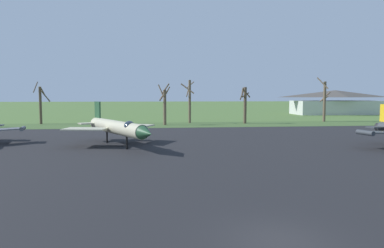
% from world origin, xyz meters
% --- Properties ---
extents(ground_plane, '(600.00, 600.00, 0.00)m').
position_xyz_m(ground_plane, '(0.00, 0.00, 0.00)').
color(ground_plane, '#4C6B33').
extents(asphalt_apron, '(90.59, 59.55, 0.05)m').
position_xyz_m(asphalt_apron, '(0.00, 17.87, 0.03)').
color(asphalt_apron, black).
rests_on(asphalt_apron, ground).
extents(grass_verge_strip, '(150.59, 12.00, 0.06)m').
position_xyz_m(grass_verge_strip, '(0.00, 53.64, 0.03)').
color(grass_verge_strip, '#415C2D').
rests_on(grass_verge_strip, ground).
extents(jet_fighter_front_left, '(10.27, 14.65, 4.94)m').
position_xyz_m(jet_fighter_front_left, '(-8.68, 26.19, 2.20)').
color(jet_fighter_front_left, '#B7B293').
rests_on(jet_fighter_front_left, ground).
extents(bare_tree_left_of_center, '(2.82, 2.78, 8.41)m').
position_xyz_m(bare_tree_left_of_center, '(-26.58, 58.52, 4.09)').
color(bare_tree_left_of_center, brown).
rests_on(bare_tree_left_of_center, ground).
extents(bare_tree_center, '(2.42, 2.43, 7.99)m').
position_xyz_m(bare_tree_center, '(-2.48, 53.66, 4.04)').
color(bare_tree_center, brown).
rests_on(bare_tree_center, ground).
extents(bare_tree_right_of_center, '(2.91, 2.95, 8.79)m').
position_xyz_m(bare_tree_right_of_center, '(2.70, 57.62, 4.75)').
color(bare_tree_right_of_center, brown).
rests_on(bare_tree_right_of_center, ground).
extents(bare_tree_far_right, '(2.12, 2.04, 7.33)m').
position_xyz_m(bare_tree_far_right, '(13.62, 55.37, 4.09)').
color(bare_tree_far_right, brown).
rests_on(bare_tree_far_right, ground).
extents(bare_tree_backdrop_extra, '(3.37, 3.37, 9.54)m').
position_xyz_m(bare_tree_backdrop_extra, '(31.93, 58.38, 4.63)').
color(bare_tree_backdrop_extra, brown).
rests_on(bare_tree_backdrop_extra, ground).
extents(visitor_building, '(25.56, 11.15, 7.19)m').
position_xyz_m(visitor_building, '(49.51, 86.03, 3.52)').
color(visitor_building, beige).
rests_on(visitor_building, ground).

